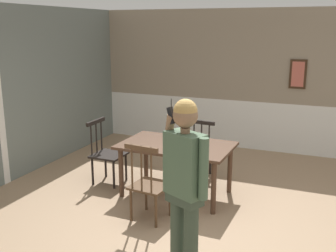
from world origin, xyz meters
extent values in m
plane|color=#9E7F60|center=(0.00, 0.00, 0.00)|extent=(7.83, 7.83, 0.00)
cube|color=gray|center=(0.00, 3.56, 1.88)|extent=(6.12, 0.12, 1.79)
cube|color=white|center=(0.00, 3.57, 0.49)|extent=(6.12, 0.14, 0.98)
cube|color=white|center=(0.00, 3.54, 0.98)|extent=(6.12, 0.05, 0.06)
cube|color=#382314|center=(1.03, 3.49, 1.56)|extent=(0.30, 0.03, 0.55)
cube|color=#C46151|center=(1.03, 3.47, 1.56)|extent=(0.22, 0.01, 0.47)
cube|color=white|center=(-3.02, 0.17, 1.05)|extent=(0.06, 0.12, 2.10)
cube|color=#4C3323|center=(-0.36, 0.80, 0.75)|extent=(1.62, 1.03, 0.04)
cylinder|color=#4C3323|center=(-1.07, 0.42, 0.37)|extent=(0.07, 0.07, 0.73)
cylinder|color=#4C3323|center=(0.33, 0.38, 0.37)|extent=(0.07, 0.07, 0.73)
cylinder|color=#4C3323|center=(-1.05, 1.21, 0.37)|extent=(0.07, 0.07, 0.73)
cylinder|color=#4C3323|center=(0.35, 1.18, 0.37)|extent=(0.07, 0.07, 0.73)
cube|color=black|center=(-1.51, 0.83, 0.46)|extent=(0.48, 0.48, 0.03)
cube|color=black|center=(-1.73, 0.83, 0.98)|extent=(0.05, 0.48, 0.06)
cylinder|color=black|center=(-1.73, 0.97, 0.74)|extent=(0.02, 0.02, 0.53)
cylinder|color=black|center=(-1.73, 0.83, 0.74)|extent=(0.02, 0.02, 0.53)
cylinder|color=black|center=(-1.73, 0.68, 0.74)|extent=(0.02, 0.02, 0.53)
cylinder|color=black|center=(-1.32, 1.01, 0.22)|extent=(0.04, 0.04, 0.44)
cylinder|color=black|center=(-1.32, 0.63, 0.22)|extent=(0.04, 0.04, 0.44)
cylinder|color=black|center=(-1.70, 1.02, 0.22)|extent=(0.04, 0.04, 0.44)
cylinder|color=black|center=(-1.70, 0.64, 0.22)|extent=(0.04, 0.04, 0.44)
cube|color=#513823|center=(-0.38, -0.05, 0.45)|extent=(0.51, 0.51, 0.03)
cube|color=#513823|center=(-0.40, -0.26, 1.01)|extent=(0.46, 0.09, 0.06)
cylinder|color=#513823|center=(-0.54, -0.24, 0.75)|extent=(0.02, 0.02, 0.57)
cylinder|color=#513823|center=(-0.40, -0.26, 0.75)|extent=(0.02, 0.02, 0.57)
cylinder|color=#513823|center=(-0.27, -0.27, 0.75)|extent=(0.02, 0.02, 0.57)
cylinder|color=#513823|center=(-0.54, 0.15, 0.22)|extent=(0.04, 0.04, 0.43)
cylinder|color=#513823|center=(-0.18, 0.11, 0.22)|extent=(0.04, 0.04, 0.43)
cylinder|color=#513823|center=(-0.58, -0.21, 0.22)|extent=(0.04, 0.04, 0.43)
cylinder|color=#513823|center=(-0.22, -0.25, 0.22)|extent=(0.04, 0.04, 0.43)
cube|color=black|center=(-0.34, 1.64, 0.43)|extent=(0.51, 0.51, 0.03)
cube|color=black|center=(-0.32, 1.85, 0.87)|extent=(0.46, 0.09, 0.06)
cylinder|color=black|center=(-0.18, 1.84, 0.67)|extent=(0.02, 0.02, 0.45)
cylinder|color=black|center=(-0.32, 1.85, 0.67)|extent=(0.02, 0.02, 0.45)
cylinder|color=black|center=(-0.46, 1.87, 0.67)|extent=(0.02, 0.02, 0.45)
cylinder|color=black|center=(-0.18, 1.44, 0.21)|extent=(0.04, 0.04, 0.42)
cylinder|color=black|center=(-0.54, 1.48, 0.21)|extent=(0.04, 0.04, 0.42)
cylinder|color=black|center=(-0.14, 1.81, 0.21)|extent=(0.04, 0.04, 0.42)
cylinder|color=black|center=(-0.50, 1.85, 0.21)|extent=(0.04, 0.04, 0.42)
cylinder|color=#3A493A|center=(0.52, -1.06, 0.43)|extent=(0.14, 0.14, 0.86)
cylinder|color=#3A493A|center=(0.35, -0.98, 0.43)|extent=(0.14, 0.14, 0.86)
cube|color=#3A493A|center=(0.44, -1.02, 0.83)|extent=(0.40, 0.32, 0.12)
cube|color=#4C664C|center=(0.44, -1.02, 1.17)|extent=(0.44, 0.36, 0.61)
cylinder|color=#4C664C|center=(0.65, -1.12, 1.18)|extent=(0.09, 0.09, 0.58)
cylinder|color=#936B4C|center=(0.26, -0.96, 1.53)|extent=(0.15, 0.16, 0.19)
cylinder|color=#936B4C|center=(0.44, -1.02, 1.50)|extent=(0.09, 0.09, 0.05)
sphere|color=#936B4C|center=(0.44, -1.02, 1.64)|extent=(0.23, 0.23, 0.23)
sphere|color=tan|center=(0.44, -1.02, 1.68)|extent=(0.22, 0.22, 0.22)
cube|color=black|center=(0.28, -0.98, 1.62)|extent=(0.10, 0.07, 0.17)
cylinder|color=black|center=(0.28, -0.98, 1.74)|extent=(0.01, 0.01, 0.08)
camera|label=1|loc=(1.66, -4.39, 2.43)|focal=43.01mm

